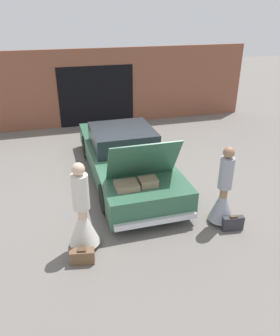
{
  "coord_description": "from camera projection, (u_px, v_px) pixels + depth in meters",
  "views": [
    {
      "loc": [
        -1.78,
        -7.62,
        4.1
      ],
      "look_at": [
        0.0,
        -1.39,
        0.9
      ],
      "focal_mm": 35.0,
      "sensor_mm": 36.0,
      "label": 1
    }
  ],
  "objects": [
    {
      "name": "car",
      "position": [
        125.0,
        157.0,
        8.59
      ],
      "size": [
        1.85,
        5.13,
        1.68
      ],
      "color": "#336047",
      "rests_on": "ground_plane"
    },
    {
      "name": "suitcase_beside_left_person",
      "position": [
        82.0,
        256.0,
        5.79
      ],
      "size": [
        0.46,
        0.26,
        0.3
      ],
      "color": "brown",
      "rests_on": "ground_plane"
    },
    {
      "name": "suitcase_beside_right_person",
      "position": [
        233.0,
        223.0,
        6.64
      ],
      "size": [
        0.45,
        0.17,
        0.33
      ],
      "color": "#2D2D33",
      "rests_on": "ground_plane"
    },
    {
      "name": "garage_wall_back",
      "position": [
        96.0,
        88.0,
        12.17
      ],
      "size": [
        12.0,
        0.14,
        2.8
      ],
      "color": "brown",
      "rests_on": "ground_plane"
    },
    {
      "name": "person_left",
      "position": [
        83.0,
        218.0,
        5.99
      ],
      "size": [
        0.58,
        0.58,
        1.75
      ],
      "rotation": [
        0.0,
        0.0,
        -1.53
      ],
      "color": "beige",
      "rests_on": "ground_plane"
    },
    {
      "name": "ground_plane",
      "position": [
        126.0,
        176.0,
        8.82
      ],
      "size": [
        40.0,
        40.0,
        0.0
      ],
      "primitive_type": "plane",
      "color": "slate"
    },
    {
      "name": "person_right",
      "position": [
        223.0,
        197.0,
        6.68
      ],
      "size": [
        0.54,
        0.54,
        1.72
      ],
      "rotation": [
        0.0,
        0.0,
        1.53
      ],
      "color": "#997051",
      "rests_on": "ground_plane"
    }
  ]
}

